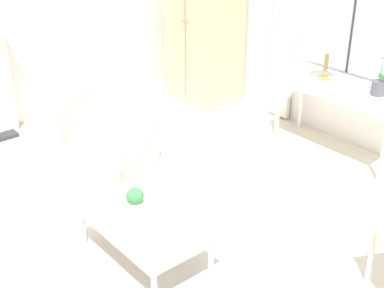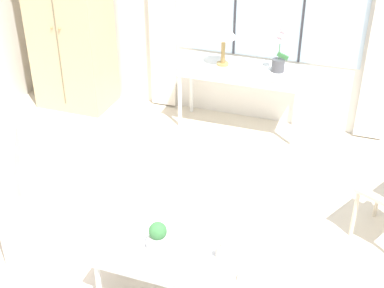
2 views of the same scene
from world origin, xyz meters
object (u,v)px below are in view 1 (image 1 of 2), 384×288
(potted_orchid, at_px, (381,77))
(coffee_table, at_px, (143,223))
(console_table, at_px, (343,91))
(armoire, at_px, (204,15))
(table_lamp, at_px, (328,43))
(armchair_upholstered, at_px, (97,157))
(pillar_candle, at_px, (178,234))
(potted_plant_small, at_px, (135,201))

(potted_orchid, relative_size, coffee_table, 0.48)
(coffee_table, bearing_deg, potted_orchid, 85.12)
(console_table, bearing_deg, coffee_table, -86.01)
(armoire, height_order, coffee_table, armoire)
(table_lamp, bearing_deg, armchair_upholstered, -111.46)
(potted_orchid, height_order, coffee_table, potted_orchid)
(console_table, relative_size, pillar_candle, 11.16)
(potted_orchid, bearing_deg, coffee_table, -94.88)
(potted_orchid, xyz_separation_m, armchair_upholstered, (-1.45, -2.20, -0.68))
(console_table, distance_m, coffee_table, 2.60)
(armchair_upholstered, bearing_deg, coffee_table, -15.82)
(console_table, bearing_deg, armchair_upholstered, -115.35)
(console_table, height_order, coffee_table, console_table)
(armoire, relative_size, pillar_candle, 17.56)
(potted_orchid, relative_size, pillar_candle, 4.00)
(console_table, distance_m, pillar_candle, 2.61)
(potted_orchid, xyz_separation_m, potted_plant_small, (-0.31, -2.54, -0.45))
(coffee_table, xyz_separation_m, potted_plant_small, (-0.09, 0.00, 0.15))
(coffee_table, xyz_separation_m, pillar_candle, (0.36, 0.03, 0.09))
(armchair_upholstered, bearing_deg, table_lamp, 68.54)
(potted_plant_small, bearing_deg, pillar_candle, 3.87)
(potted_orchid, distance_m, coffee_table, 2.63)
(armoire, height_order, potted_orchid, armoire)
(armoire, bearing_deg, console_table, 1.38)
(potted_orchid, xyz_separation_m, coffee_table, (-0.22, -2.55, -0.60))
(potted_orchid, height_order, armchair_upholstered, potted_orchid)
(table_lamp, height_order, armchair_upholstered, table_lamp)
(potted_orchid, distance_m, pillar_candle, 2.57)
(potted_orchid, height_order, pillar_candle, potted_orchid)
(table_lamp, bearing_deg, potted_orchid, 2.27)
(coffee_table, height_order, pillar_candle, pillar_candle)
(table_lamp, bearing_deg, pillar_candle, -73.39)
(potted_orchid, bearing_deg, pillar_candle, -86.65)
(table_lamp, relative_size, coffee_table, 0.47)
(pillar_candle, bearing_deg, potted_plant_small, -176.13)
(potted_orchid, relative_size, potted_plant_small, 2.38)
(armoire, bearing_deg, table_lamp, -0.01)
(armoire, relative_size, potted_plant_small, 10.43)
(potted_orchid, relative_size, armchair_upholstered, 0.40)
(table_lamp, relative_size, pillar_candle, 3.89)
(armchair_upholstered, xyz_separation_m, pillar_candle, (1.60, -0.32, 0.17))
(armoire, bearing_deg, coffee_table, -48.57)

